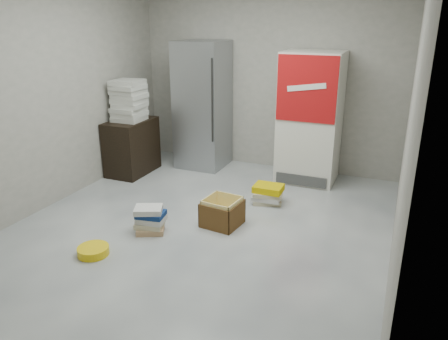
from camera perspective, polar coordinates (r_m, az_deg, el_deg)
ground at (r=4.83m, az=-3.83°, el=-8.16°), size 5.00×5.00×0.00m
room_shell at (r=4.30m, az=-4.38°, el=13.56°), size 4.04×5.04×2.82m
steel_fridge at (r=6.71m, az=-2.79°, el=8.42°), size 0.70×0.72×1.90m
coke_cooler at (r=6.20m, az=11.19°, el=6.71°), size 0.80×0.73×1.80m
wood_shelf at (r=6.64m, az=-11.94°, el=3.00°), size 0.50×0.80×0.80m
supply_box_stack at (r=6.47m, az=-12.32°, el=8.87°), size 0.44×0.44×0.58m
phonebook_stack_main at (r=4.84m, az=-9.63°, el=-6.39°), size 0.37×0.33×0.30m
phonebook_stack_side at (r=5.52m, az=5.72°, el=-3.14°), size 0.42×0.37×0.24m
cardboard_box at (r=4.94m, az=-0.24°, el=-5.76°), size 0.44×0.44×0.32m
bucket_lid at (r=4.58m, az=-16.70°, el=-10.07°), size 0.39×0.39×0.08m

